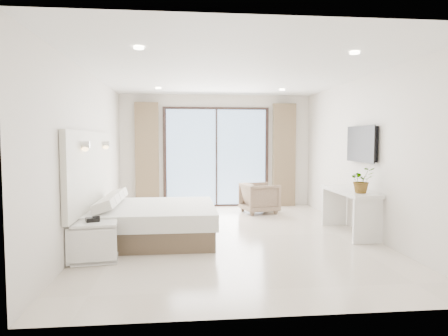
{
  "coord_description": "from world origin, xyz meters",
  "views": [
    {
      "loc": [
        -0.79,
        -6.58,
        1.62
      ],
      "look_at": [
        -0.08,
        0.4,
        1.13
      ],
      "focal_mm": 32.0,
      "sensor_mm": 36.0,
      "label": 1
    }
  ],
  "objects_px": {
    "bed": "(152,222)",
    "console_desk": "(349,202)",
    "nightstand": "(95,242)",
    "armchair": "(260,196)"
  },
  "relations": [
    {
      "from": "console_desk",
      "to": "armchair",
      "type": "distance_m",
      "value": 2.42
    },
    {
      "from": "nightstand",
      "to": "armchair",
      "type": "bearing_deg",
      "value": 41.69
    },
    {
      "from": "console_desk",
      "to": "nightstand",
      "type": "bearing_deg",
      "value": -163.85
    },
    {
      "from": "bed",
      "to": "console_desk",
      "type": "distance_m",
      "value": 3.37
    },
    {
      "from": "nightstand",
      "to": "armchair",
      "type": "height_order",
      "value": "armchair"
    },
    {
      "from": "bed",
      "to": "nightstand",
      "type": "height_order",
      "value": "bed"
    },
    {
      "from": "nightstand",
      "to": "bed",
      "type": "bearing_deg",
      "value": 52.32
    },
    {
      "from": "bed",
      "to": "armchair",
      "type": "distance_m",
      "value": 3.07
    },
    {
      "from": "armchair",
      "to": "bed",
      "type": "bearing_deg",
      "value": 121.67
    },
    {
      "from": "nightstand",
      "to": "armchair",
      "type": "xyz_separation_m",
      "value": [
        2.85,
        3.27,
        0.11
      ]
    }
  ]
}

